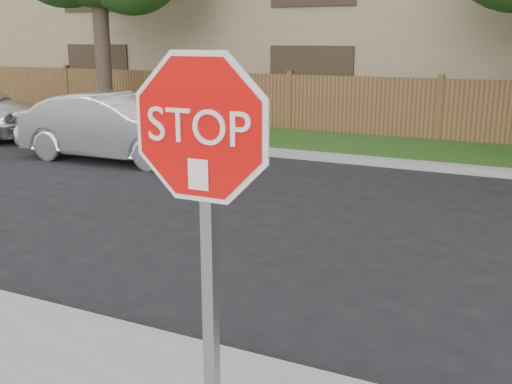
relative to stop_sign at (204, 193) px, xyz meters
The scene contains 7 objects.
ground 2.55m from the stop_sign, 123.35° to the left, with size 90.00×90.00×0.00m, color black.
far_curb 9.84m from the stop_sign, 95.78° to the left, with size 70.00×0.30×0.15m, color gray.
grass_strip 11.46m from the stop_sign, 94.94° to the left, with size 70.00×3.00×0.12m, color #1E4714.
fence 12.96m from the stop_sign, 94.33° to the left, with size 70.00×0.12×1.60m, color #4E331B.
apartment_building 18.58m from the stop_sign, 93.02° to the left, with size 35.20×9.20×7.20m.
stop_sign is the anchor object (origin of this frame).
sedan_left 10.32m from the stop_sign, 131.52° to the left, with size 1.51×4.34×1.43m, color silver.
Camera 1 is at (2.44, -3.89, 2.56)m, focal length 42.00 mm.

